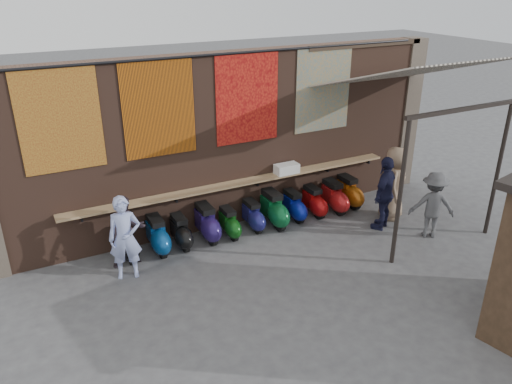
% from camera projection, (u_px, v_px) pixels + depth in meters
% --- Properties ---
extents(ground, '(70.00, 70.00, 0.00)m').
position_uv_depth(ground, '(290.00, 273.00, 9.98)').
color(ground, '#474749').
rests_on(ground, ground).
extents(brick_wall, '(10.00, 0.40, 4.00)m').
position_uv_depth(brick_wall, '(232.00, 141.00, 11.37)').
color(brick_wall, brown).
rests_on(brick_wall, ground).
extents(pier_right, '(0.50, 0.50, 4.00)m').
position_uv_depth(pier_right, '(405.00, 114.00, 13.55)').
color(pier_right, '#4C4238').
rests_on(pier_right, ground).
extents(eating_counter, '(8.00, 0.32, 0.05)m').
position_uv_depth(eating_counter, '(239.00, 183.00, 11.43)').
color(eating_counter, '#9E7A51').
rests_on(eating_counter, brick_wall).
extents(shelf_box, '(0.57, 0.30, 0.23)m').
position_uv_depth(shelf_box, '(287.00, 169.00, 11.87)').
color(shelf_box, white).
rests_on(shelf_box, eating_counter).
extents(tapestry_redgold, '(1.50, 0.02, 2.00)m').
position_uv_depth(tapestry_redgold, '(60.00, 120.00, 9.28)').
color(tapestry_redgold, maroon).
rests_on(tapestry_redgold, brick_wall).
extents(tapestry_sun, '(1.50, 0.02, 2.00)m').
position_uv_depth(tapestry_sun, '(159.00, 109.00, 10.07)').
color(tapestry_sun, orange).
rests_on(tapestry_sun, brick_wall).
extents(tapestry_orange, '(1.50, 0.02, 2.00)m').
position_uv_depth(tapestry_orange, '(247.00, 98.00, 10.91)').
color(tapestry_orange, red).
rests_on(tapestry_orange, brick_wall).
extents(tapestry_multi, '(1.50, 0.02, 2.00)m').
position_uv_depth(tapestry_multi, '(323.00, 89.00, 11.75)').
color(tapestry_multi, teal).
rests_on(tapestry_multi, brick_wall).
extents(hang_rail, '(9.50, 0.06, 0.06)m').
position_uv_depth(hang_rail, '(234.00, 53.00, 10.38)').
color(hang_rail, black).
rests_on(hang_rail, brick_wall).
extents(scooter_stool_0, '(0.34, 0.74, 0.71)m').
position_uv_depth(scooter_stool_0, '(127.00, 244.00, 10.35)').
color(scooter_stool_0, black).
rests_on(scooter_stool_0, ground).
extents(scooter_stool_1, '(0.37, 0.83, 0.79)m').
position_uv_depth(scooter_stool_1, '(158.00, 236.00, 10.59)').
color(scooter_stool_1, navy).
rests_on(scooter_stool_1, ground).
extents(scooter_stool_2, '(0.34, 0.75, 0.71)m').
position_uv_depth(scooter_stool_2, '(181.00, 232.00, 10.81)').
color(scooter_stool_2, black).
rests_on(scooter_stool_2, ground).
extents(scooter_stool_3, '(0.39, 0.86, 0.81)m').
position_uv_depth(scooter_stool_3, '(207.00, 223.00, 11.09)').
color(scooter_stool_3, '#241653').
rests_on(scooter_stool_3, ground).
extents(scooter_stool_4, '(0.32, 0.71, 0.67)m').
position_uv_depth(scooter_stool_4, '(229.00, 223.00, 11.25)').
color(scooter_stool_4, '#0E4711').
rests_on(scooter_stool_4, ground).
extents(scooter_stool_5, '(0.33, 0.73, 0.69)m').
position_uv_depth(scooter_stool_5, '(253.00, 216.00, 11.57)').
color(scooter_stool_5, navy).
rests_on(scooter_stool_5, ground).
extents(scooter_stool_6, '(0.40, 0.89, 0.85)m').
position_uv_depth(scooter_stool_6, '(274.00, 209.00, 11.71)').
color(scooter_stool_6, '#0B5026').
rests_on(scooter_stool_6, ground).
extents(scooter_stool_7, '(0.34, 0.75, 0.71)m').
position_uv_depth(scooter_stool_7, '(294.00, 206.00, 12.03)').
color(scooter_stool_7, '#0D1B94').
rests_on(scooter_stool_7, ground).
extents(scooter_stool_8, '(0.34, 0.76, 0.73)m').
position_uv_depth(scooter_stool_8, '(314.00, 202.00, 12.24)').
color(scooter_stool_8, '#990B0C').
rests_on(scooter_stool_8, ground).
extents(scooter_stool_9, '(0.37, 0.83, 0.79)m').
position_uv_depth(scooter_stool_9, '(334.00, 197.00, 12.44)').
color(scooter_stool_9, maroon).
rests_on(scooter_stool_9, ground).
extents(scooter_stool_10, '(0.37, 0.82, 0.78)m').
position_uv_depth(scooter_stool_10, '(349.00, 192.00, 12.73)').
color(scooter_stool_10, '#9C490E').
rests_on(scooter_stool_10, ground).
extents(diner_left, '(0.70, 0.55, 1.71)m').
position_uv_depth(diner_left, '(125.00, 238.00, 9.57)').
color(diner_left, '#99A6DE').
rests_on(diner_left, ground).
extents(diner_right, '(0.76, 0.61, 1.51)m').
position_uv_depth(diner_right, '(127.00, 231.00, 10.01)').
color(diner_right, '#31262E').
rests_on(diner_right, ground).
extents(shopper_navy, '(1.11, 0.87, 1.76)m').
position_uv_depth(shopper_navy, '(385.00, 193.00, 11.44)').
color(shopper_navy, '#171834').
rests_on(shopper_navy, ground).
extents(shopper_grey, '(1.15, 1.04, 1.55)m').
position_uv_depth(shopper_grey, '(433.00, 205.00, 11.11)').
color(shopper_grey, '#4E4F52').
rests_on(shopper_grey, ground).
extents(shopper_tan, '(1.03, 1.05, 1.82)m').
position_uv_depth(shopper_tan, '(394.00, 183.00, 11.91)').
color(shopper_tan, '#967A5F').
rests_on(shopper_tan, ground).
extents(awning_canvas, '(3.20, 3.28, 0.97)m').
position_uv_depth(awning_canvas, '(412.00, 72.00, 10.75)').
color(awning_canvas, beige).
rests_on(awning_canvas, brick_wall).
extents(awning_ledger, '(3.30, 0.08, 0.12)m').
position_uv_depth(awning_ledger, '(367.00, 44.00, 11.88)').
color(awning_ledger, '#33261C').
rests_on(awning_ledger, brick_wall).
extents(awning_header, '(3.00, 0.08, 0.08)m').
position_uv_depth(awning_header, '(464.00, 109.00, 9.72)').
color(awning_header, black).
rests_on(awning_header, awning_post_left).
extents(awning_post_left, '(0.09, 0.09, 3.10)m').
position_uv_depth(awning_post_left, '(400.00, 194.00, 9.75)').
color(awning_post_left, black).
rests_on(awning_post_left, ground).
extents(awning_post_right, '(0.09, 0.09, 3.10)m').
position_uv_depth(awning_post_right, '(498.00, 170.00, 10.93)').
color(awning_post_right, black).
rests_on(awning_post_right, ground).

